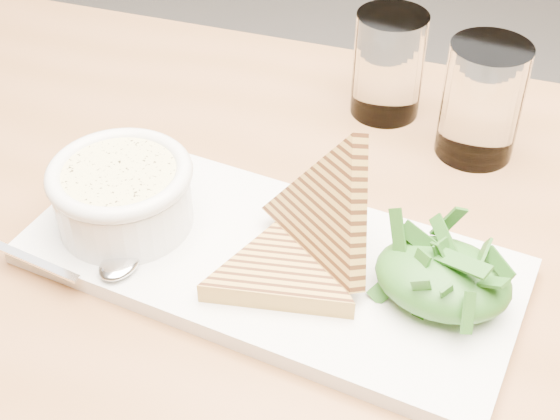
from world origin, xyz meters
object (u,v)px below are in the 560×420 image
at_px(soup_bowl, 124,201).
at_px(glass_far, 482,101).
at_px(table_top, 244,258).
at_px(glass_near, 388,65).
at_px(platter, 270,261).

bearing_deg(soup_bowl, glass_far, 45.28).
xyz_separation_m(table_top, glass_near, (0.05, 0.26, 0.08)).
distance_m(soup_bowl, glass_far, 0.36).
bearing_deg(platter, soup_bowl, -174.14).
distance_m(platter, glass_near, 0.28).
distance_m(platter, soup_bowl, 0.14).
height_order(platter, glass_near, glass_near).
height_order(table_top, glass_far, glass_far).
distance_m(platter, glass_far, 0.27).
bearing_deg(glass_far, glass_near, 162.13).
xyz_separation_m(soup_bowl, glass_far, (0.25, 0.26, 0.02)).
distance_m(soup_bowl, glass_near, 0.33).
bearing_deg(glass_near, platter, -92.26).
height_order(table_top, soup_bowl, soup_bowl).
bearing_deg(platter, glass_near, 87.74).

